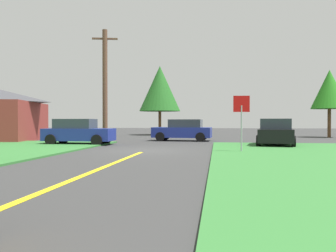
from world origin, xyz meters
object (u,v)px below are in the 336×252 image
Objects in this scene: parked_car_near_building at (78,132)px; pine_tree_center at (329,89)px; utility_pole_mid at (105,85)px; stop_sign at (241,113)px; car_approaching_junction at (183,130)px; oak_tree_left at (160,89)px; car_on_crossroad at (276,132)px.

pine_tree_center reaches higher than parked_car_near_building.
stop_sign is at bearing -38.24° from utility_pole_mid.
parked_car_near_building is at bearing 44.32° from car_approaching_junction.
utility_pole_mid is at bearing -151.68° from pine_tree_center.
pine_tree_center is at bearing -11.91° from oak_tree_left.
parked_car_near_building and car_approaching_junction have the same top height.
car_approaching_junction is 0.56× the size of utility_pole_mid.
stop_sign is at bearing 114.87° from car_approaching_junction.
utility_pole_mid is 20.63m from pine_tree_center.
parked_car_near_building is 0.57× the size of oak_tree_left.
car_on_crossroad is at bearing -121.77° from stop_sign.
oak_tree_left is 1.21× the size of pine_tree_center.
pine_tree_center is at bearing 28.32° from utility_pole_mid.
utility_pole_mid is at bearing 75.26° from parked_car_near_building.
car_approaching_junction is 0.72× the size of pine_tree_center.
pine_tree_center is (18.91, 12.73, 3.63)m from parked_car_near_building.
utility_pole_mid is at bearing 26.86° from car_approaching_junction.
stop_sign is 0.35× the size of oak_tree_left.
stop_sign is 10.16m from car_approaching_junction.
utility_pole_mid is (0.75, 2.95, 3.27)m from parked_car_near_building.
parked_car_near_building is (-9.77, 4.16, -1.06)m from stop_sign.
car_approaching_junction is 0.97× the size of car_on_crossroad.
utility_pole_mid is at bearing -44.18° from stop_sign.
oak_tree_left is at bearing 168.09° from pine_tree_center.
pine_tree_center is at bearing 33.41° from parked_car_near_building.
pine_tree_center is (9.14, 16.89, 2.56)m from stop_sign.
car_approaching_junction is 12.32m from oak_tree_left.
car_approaching_junction is 7.55m from car_on_crossroad.
car_approaching_junction is (6.09, 5.25, 0.00)m from parked_car_near_building.
car_on_crossroad is at bearing -119.43° from pine_tree_center.
oak_tree_left is at bearing -67.96° from car_approaching_junction.
utility_pole_mid reaches higher than oak_tree_left.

